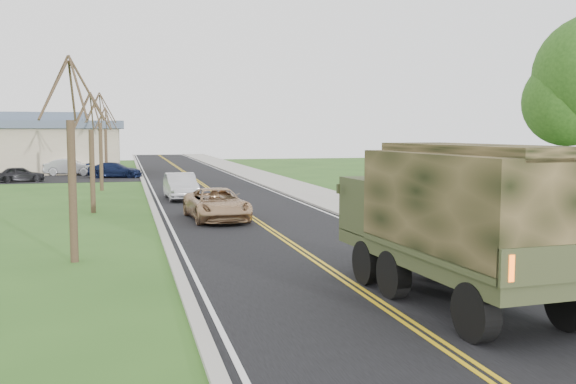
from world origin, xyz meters
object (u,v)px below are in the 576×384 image
object	(u,v)px
military_truck	(455,213)
pickup_navy	(574,212)
sedan_silver	(181,186)
suv_champagne	(217,204)

from	to	relation	value
military_truck	pickup_navy	xyz separation A→B (m)	(10.26, 8.99, -1.41)
sedan_silver	pickup_navy	size ratio (longest dim) A/B	1.02
military_truck	pickup_navy	bearing A→B (deg)	37.70
suv_champagne	sedan_silver	size ratio (longest dim) A/B	1.10
military_truck	suv_champagne	xyz separation A→B (m)	(-3.24, 15.00, -1.36)
military_truck	suv_champagne	world-z (taller)	military_truck
military_truck	pickup_navy	world-z (taller)	military_truck
military_truck	sedan_silver	size ratio (longest dim) A/B	1.61
suv_champagne	military_truck	bearing A→B (deg)	-81.53
military_truck	sedan_silver	distance (m)	24.51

